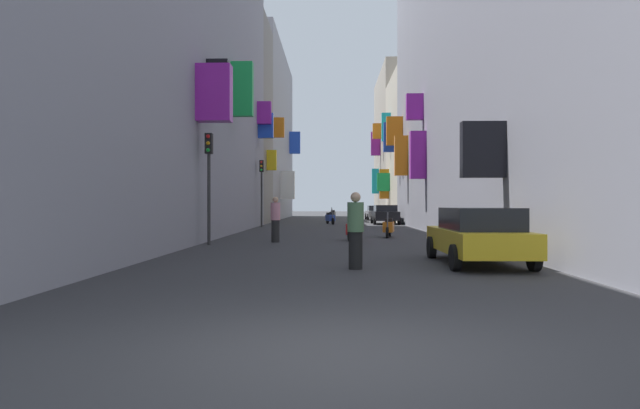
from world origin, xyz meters
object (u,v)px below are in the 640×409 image
(scooter_orange, at_px, (389,227))
(parked_car_black, at_px, (385,214))
(parked_car_grey, at_px, (376,212))
(pedestrian_crossing, at_px, (356,231))
(scooter_blue, at_px, (330,218))
(traffic_light_near_corner, at_px, (209,169))
(traffic_light_far_corner, at_px, (262,182))
(scooter_red, at_px, (354,229))
(scooter_black, at_px, (333,214))
(parked_car_yellow, at_px, (478,234))
(pedestrian_near_left, at_px, (275,219))

(scooter_orange, bearing_deg, parked_car_black, 85.00)
(parked_car_grey, bearing_deg, pedestrian_crossing, -95.37)
(scooter_orange, height_order, scooter_blue, same)
(traffic_light_near_corner, xyz_separation_m, traffic_light_far_corner, (-0.02, 14.75, 0.13))
(scooter_red, bearing_deg, scooter_black, 91.62)
(traffic_light_far_corner, bearing_deg, parked_car_black, 32.22)
(parked_car_grey, distance_m, scooter_blue, 10.75)
(scooter_orange, height_order, scooter_black, same)
(scooter_orange, bearing_deg, traffic_light_near_corner, -146.77)
(parked_car_yellow, xyz_separation_m, traffic_light_far_corner, (-8.19, 20.85, 2.18))
(scooter_black, bearing_deg, pedestrian_crossing, -89.27)
(scooter_black, relative_size, traffic_light_far_corner, 0.43)
(parked_car_yellow, height_order, pedestrian_crossing, pedestrian_crossing)
(scooter_orange, bearing_deg, traffic_light_far_corner, 124.97)
(parked_car_black, relative_size, scooter_orange, 2.37)
(parked_car_black, xyz_separation_m, scooter_red, (-2.97, -17.49, -0.29))
(parked_car_black, distance_m, scooter_orange, 15.51)
(parked_car_yellow, xyz_separation_m, pedestrian_crossing, (-3.10, -1.08, 0.15))
(scooter_blue, xyz_separation_m, scooter_red, (1.08, -17.29, -0.00))
(pedestrian_near_left, bearing_deg, scooter_black, 86.16)
(pedestrian_near_left, bearing_deg, traffic_light_far_corner, 99.85)
(scooter_black, relative_size, pedestrian_near_left, 1.03)
(traffic_light_far_corner, bearing_deg, parked_car_grey, 60.29)
(parked_car_black, bearing_deg, traffic_light_near_corner, -112.74)
(scooter_red, bearing_deg, pedestrian_near_left, -158.14)
(parked_car_grey, relative_size, scooter_orange, 2.37)
(traffic_light_near_corner, height_order, traffic_light_far_corner, traffic_light_far_corner)
(scooter_orange, relative_size, traffic_light_far_corner, 0.42)
(parked_car_grey, distance_m, pedestrian_crossing, 37.10)
(parked_car_grey, relative_size, pedestrian_near_left, 2.40)
(scooter_red, distance_m, traffic_light_near_corner, 6.46)
(parked_car_yellow, bearing_deg, scooter_black, 95.10)
(scooter_orange, height_order, traffic_light_far_corner, traffic_light_far_corner)
(parked_car_yellow, distance_m, scooter_red, 9.10)
(parked_car_grey, xyz_separation_m, pedestrian_crossing, (-3.47, -36.94, 0.18))
(scooter_orange, bearing_deg, scooter_black, 94.83)
(traffic_light_near_corner, bearing_deg, scooter_blue, 77.62)
(traffic_light_near_corner, bearing_deg, parked_car_black, 67.26)
(pedestrian_crossing, relative_size, traffic_light_far_corner, 0.41)
(parked_car_yellow, height_order, scooter_red, parked_car_yellow)
(parked_car_black, bearing_deg, pedestrian_crossing, -97.00)
(traffic_light_near_corner, bearing_deg, scooter_black, 82.51)
(parked_car_grey, distance_m, traffic_light_far_corner, 17.42)
(scooter_black, bearing_deg, parked_car_black, -74.97)
(parked_car_yellow, height_order, scooter_black, parked_car_yellow)
(pedestrian_crossing, xyz_separation_m, traffic_light_far_corner, (-5.09, 21.93, 2.04))
(scooter_black, height_order, traffic_light_far_corner, traffic_light_far_corner)
(pedestrian_crossing, height_order, traffic_light_near_corner, traffic_light_near_corner)
(scooter_black, height_order, pedestrian_near_left, pedestrian_near_left)
(scooter_orange, bearing_deg, parked_car_yellow, -84.12)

